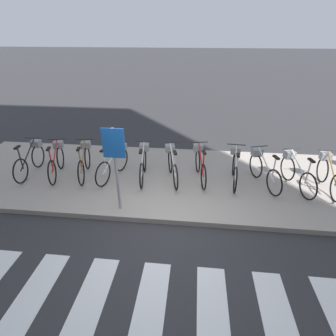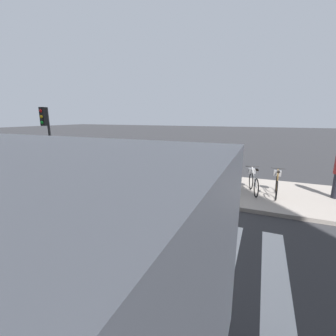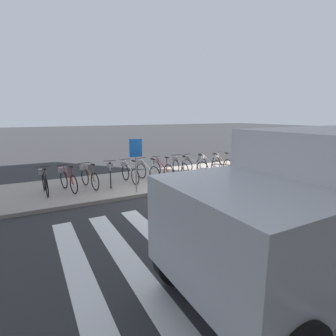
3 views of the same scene
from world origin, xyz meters
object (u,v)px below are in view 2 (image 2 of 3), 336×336
Objects in this scene: parked_bicycle_4 at (158,170)px; parked_bicycle_7 at (213,176)px; parked_bicycle_9 at (253,181)px; parked_bicycle_10 at (277,183)px; parked_bicycle_0 at (99,165)px; parked_bicycle_2 at (126,167)px; parked_bicycle_3 at (142,169)px; parked_bicycle_8 at (231,178)px; parked_bicycle_1 at (112,166)px; sign_post at (134,156)px; parked_bicycle_6 at (192,173)px; traffic_light at (46,128)px; parked_bicycle_5 at (175,172)px.

parked_bicycle_7 is (2.32, 0.04, 0.00)m from parked_bicycle_4.
parked_bicycle_10 is (0.75, -0.01, 0.00)m from parked_bicycle_9.
parked_bicycle_0 is 1.46m from parked_bicycle_2.
parked_bicycle_4 is at bearing 178.93° from parked_bicycle_9.
parked_bicycle_2 is 0.99× the size of parked_bicycle_7.
parked_bicycle_8 is (3.75, 0.03, 0.00)m from parked_bicycle_3.
parked_bicycle_3 and parked_bicycle_7 have the same top height.
parked_bicycle_9 is (6.05, 0.02, 0.00)m from parked_bicycle_1.
parked_bicycle_1 is 0.98× the size of parked_bicycle_7.
parked_bicycle_4 is (3.02, 0.08, 0.00)m from parked_bicycle_0.
parked_bicycle_9 is 0.98× the size of parked_bicycle_10.
parked_bicycle_2 is 1.01× the size of parked_bicycle_3.
parked_bicycle_10 is (7.53, -0.00, 0.00)m from parked_bicycle_0.
sign_post reaches higher than parked_bicycle_7.
parked_bicycle_6 is (3.01, 0.13, 0.00)m from parked_bicycle_2.
parked_bicycle_1 is 2.30m from parked_bicycle_4.
parked_bicycle_6 is 2.44m from sign_post.
parked_bicycle_7 is (3.08, 0.07, 0.00)m from parked_bicycle_3.
traffic_light reaches higher than parked_bicycle_7.
parked_bicycle_3 is 0.80× the size of sign_post.
parked_bicycle_1 is 6.81m from parked_bicycle_10.
parked_bicycle_6 is at bearing 4.21° from parked_bicycle_4.
parked_bicycle_0 is 0.83× the size of sign_post.
parked_bicycle_5 is 2.25m from parked_bicycle_8.
parked_bicycle_6 is at bearing 3.51° from parked_bicycle_3.
traffic_light reaches higher than parked_bicycle_6.
parked_bicycle_3 is 3.08m from parked_bicycle_7.
parked_bicycle_4 is 0.82× the size of sign_post.
parked_bicycle_7 is at bearing 1.09° from parked_bicycle_4.
parked_bicycle_1 is at bearing -179.95° from parked_bicycle_10.
sign_post is (-1.71, -1.53, 0.83)m from parked_bicycle_6.
parked_bicycle_7 is at bearing 1.36° from parked_bicycle_3.
parked_bicycle_1 is 1.54m from parked_bicycle_3.
parked_bicycle_3 is at bearing 179.45° from parked_bicycle_10.
traffic_light is (-2.14, -1.40, 1.75)m from parked_bicycle_1.
parked_bicycle_2 is at bearing 179.45° from parked_bicycle_9.
traffic_light is at bearing -171.07° from parked_bicycle_10.
parked_bicycle_3 is 1.50m from parked_bicycle_5.
parked_bicycle_5 is 1.00× the size of parked_bicycle_9.
parked_bicycle_9 is at bearing -1.63° from parked_bicycle_5.
traffic_light is (-5.89, -1.59, 1.75)m from parked_bicycle_6.
traffic_light is (-3.69, -1.46, 1.75)m from parked_bicycle_3.
parked_bicycle_2 is at bearing -177.60° from parked_bicycle_6.
sign_post is at bearing 0.79° from traffic_light.
parked_bicycle_4 and parked_bicycle_10 have the same top height.
parked_bicycle_2 is 2.09m from sign_post.
parked_bicycle_6 is at bearing 175.60° from parked_bicycle_9.
parked_bicycle_7 is at bearing 176.77° from parked_bicycle_10.
parked_bicycle_4 is 2.32m from parked_bicycle_7.
parked_bicycle_8 is 0.96× the size of parked_bicycle_10.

